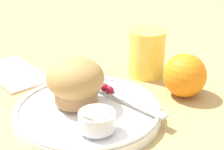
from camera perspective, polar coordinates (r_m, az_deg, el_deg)
The scene contains 9 objects.
ground_plane at distance 0.56m, azimuth -3.10°, elevation -7.30°, with size 3.00×3.00×0.00m, color tan.
plate at distance 0.57m, azimuth -3.69°, elevation -5.56°, with size 0.22×0.22×0.02m.
muffin at distance 0.57m, azimuth -5.51°, elevation -0.93°, with size 0.09×0.09×0.07m.
cream_ramekin at distance 0.51m, azimuth -2.32°, elevation -6.83°, with size 0.05×0.05×0.02m.
berry_pair at distance 0.60m, azimuth -0.75°, elevation -2.12°, with size 0.03×0.01×0.01m.
butter_knife at distance 0.59m, azimuth 1.41°, elevation -3.37°, with size 0.17×0.04×0.00m.
orange_fruit at distance 0.63m, azimuth 11.02°, elevation -0.05°, with size 0.07×0.07×0.07m.
juice_glass at distance 0.70m, azimuth 5.35°, elevation 3.38°, with size 0.07×0.07×0.09m.
folded_napkin at distance 0.74m, azimuth -14.71°, elevation 0.44°, with size 0.16×0.09×0.01m.
Camera 1 is at (0.39, -0.27, 0.30)m, focal length 60.00 mm.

